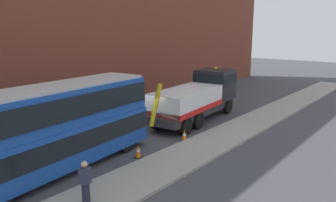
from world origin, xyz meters
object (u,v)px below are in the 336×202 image
at_px(traffic_cone_near_bus, 138,152).
at_px(traffic_cone_midway, 184,136).
at_px(pedestrian_onlooker, 85,184).
at_px(recovery_tow_truck, 199,96).
at_px(double_decker_bus, 51,126).

relative_size(traffic_cone_near_bus, traffic_cone_midway, 1.00).
relative_size(pedestrian_onlooker, traffic_cone_midway, 2.38).
xyz_separation_m(recovery_tow_truck, pedestrian_onlooker, (-13.07, -3.79, -0.77)).
xyz_separation_m(pedestrian_onlooker, traffic_cone_near_bus, (4.76, 1.96, -0.64)).
bearing_deg(recovery_tow_truck, double_decker_bus, 174.34).
height_order(double_decker_bus, traffic_cone_near_bus, double_decker_bus).
bearing_deg(pedestrian_onlooker, recovery_tow_truck, -10.96).
distance_m(recovery_tow_truck, pedestrian_onlooker, 13.64).
bearing_deg(pedestrian_onlooker, traffic_cone_midway, -15.90).
distance_m(double_decker_bus, pedestrian_onlooker, 4.07).
bearing_deg(double_decker_bus, pedestrian_onlooker, -111.06).
xyz_separation_m(double_decker_bus, pedestrian_onlooker, (-1.01, -3.74, -1.25)).
xyz_separation_m(double_decker_bus, traffic_cone_midway, (7.39, -2.07, -1.89)).
xyz_separation_m(pedestrian_onlooker, traffic_cone_midway, (8.40, 1.67, -0.64)).
height_order(pedestrian_onlooker, traffic_cone_near_bus, pedestrian_onlooker).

